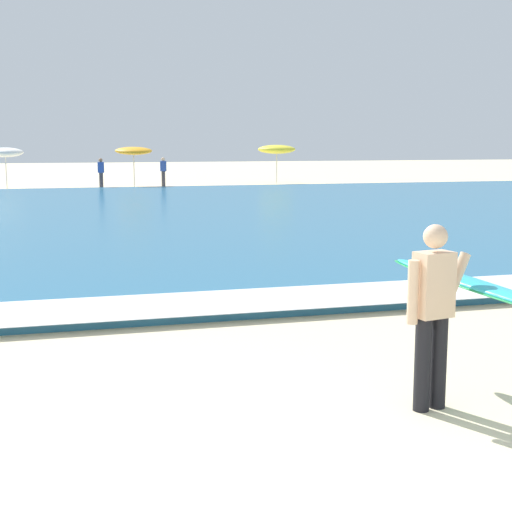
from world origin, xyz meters
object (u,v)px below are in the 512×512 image
at_px(beach_umbrella_1, 5,152).
at_px(beachgoer_near_row_mid, 163,171).
at_px(beach_umbrella_3, 277,149).
at_px(beach_umbrella_2, 134,151).
at_px(beachgoer_near_row_left, 101,173).
at_px(surfer_with_board, 454,298).

relative_size(beach_umbrella_1, beachgoer_near_row_mid, 1.35).
distance_m(beach_umbrella_3, beachgoer_near_row_mid, 7.10).
distance_m(beach_umbrella_1, beachgoer_near_row_mid, 8.19).
relative_size(beach_umbrella_1, beach_umbrella_2, 0.97).
bearing_deg(beach_umbrella_1, beachgoer_near_row_left, -22.62).
bearing_deg(beachgoer_near_row_mid, surfer_with_board, -93.24).
bearing_deg(beachgoer_near_row_mid, beach_umbrella_3, 13.28).
bearing_deg(surfer_with_board, beach_umbrella_3, 76.02).
xyz_separation_m(surfer_with_board, beach_umbrella_2, (0.32, 33.24, 0.90)).
height_order(beach_umbrella_2, beachgoer_near_row_left, beach_umbrella_2).
height_order(surfer_with_board, beachgoer_near_row_left, surfer_with_board).
xyz_separation_m(beach_umbrella_3, beachgoer_near_row_mid, (-6.83, -1.61, -1.12)).
xyz_separation_m(beach_umbrella_1, beachgoer_near_row_mid, (8.07, -0.97, -1.01)).
height_order(beach_umbrella_1, beachgoer_near_row_mid, beach_umbrella_1).
xyz_separation_m(beachgoer_near_row_left, beachgoer_near_row_mid, (3.33, 1.01, 0.00)).
xyz_separation_m(beach_umbrella_2, beachgoer_near_row_mid, (1.57, 0.17, -1.09)).
xyz_separation_m(surfer_with_board, beachgoer_near_row_left, (-1.44, 32.40, -0.19)).
height_order(beach_umbrella_3, beachgoer_near_row_mid, beach_umbrella_3).
bearing_deg(beach_umbrella_2, beachgoer_near_row_mid, 6.04).
height_order(beach_umbrella_1, beach_umbrella_3, beach_umbrella_3).
bearing_deg(beach_umbrella_1, beach_umbrella_3, 2.48).
height_order(beach_umbrella_1, beachgoer_near_row_left, beach_umbrella_1).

